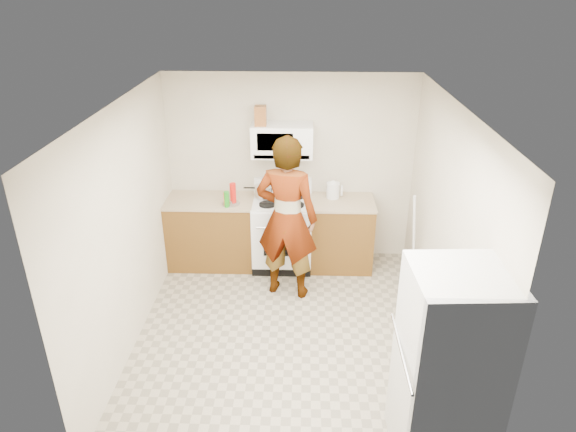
{
  "coord_description": "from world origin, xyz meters",
  "views": [
    {
      "loc": [
        0.17,
        -4.56,
        3.57
      ],
      "look_at": [
        0.01,
        0.55,
        1.16
      ],
      "focal_mm": 32.0,
      "sensor_mm": 36.0,
      "label": 1
    }
  ],
  "objects_px": {
    "gas_range": "(282,232)",
    "person": "(287,219)",
    "kettle": "(333,190)",
    "fridge": "(448,370)",
    "saucepan": "(264,191)",
    "microwave": "(282,140)"
  },
  "relations": [
    {
      "from": "gas_range",
      "to": "microwave",
      "type": "xyz_separation_m",
      "value": [
        0.0,
        0.13,
        1.21
      ]
    },
    {
      "from": "microwave",
      "to": "person",
      "type": "xyz_separation_m",
      "value": [
        0.08,
        -0.8,
        -0.7
      ]
    },
    {
      "from": "fridge",
      "to": "saucepan",
      "type": "distance_m",
      "value": 3.49
    },
    {
      "from": "gas_range",
      "to": "kettle",
      "type": "height_order",
      "value": "kettle"
    },
    {
      "from": "microwave",
      "to": "saucepan",
      "type": "height_order",
      "value": "microwave"
    },
    {
      "from": "fridge",
      "to": "saucepan",
      "type": "xyz_separation_m",
      "value": [
        -1.63,
        3.09,
        0.17
      ]
    },
    {
      "from": "kettle",
      "to": "person",
      "type": "bearing_deg",
      "value": -143.64
    },
    {
      "from": "person",
      "to": "kettle",
      "type": "height_order",
      "value": "person"
    },
    {
      "from": "saucepan",
      "to": "person",
      "type": "bearing_deg",
      "value": -67.48
    },
    {
      "from": "gas_range",
      "to": "person",
      "type": "xyz_separation_m",
      "value": [
        0.08,
        -0.68,
        0.52
      ]
    },
    {
      "from": "fridge",
      "to": "kettle",
      "type": "xyz_separation_m",
      "value": [
        -0.73,
        3.1,
        0.19
      ]
    },
    {
      "from": "fridge",
      "to": "kettle",
      "type": "height_order",
      "value": "fridge"
    },
    {
      "from": "person",
      "to": "fridge",
      "type": "height_order",
      "value": "person"
    },
    {
      "from": "kettle",
      "to": "fridge",
      "type": "bearing_deg",
      "value": -94.56
    },
    {
      "from": "microwave",
      "to": "kettle",
      "type": "relative_size",
      "value": 3.75
    },
    {
      "from": "fridge",
      "to": "kettle",
      "type": "distance_m",
      "value": 3.19
    },
    {
      "from": "gas_range",
      "to": "kettle",
      "type": "distance_m",
      "value": 0.86
    },
    {
      "from": "gas_range",
      "to": "person",
      "type": "distance_m",
      "value": 0.85
    },
    {
      "from": "gas_range",
      "to": "microwave",
      "type": "height_order",
      "value": "microwave"
    },
    {
      "from": "gas_range",
      "to": "fridge",
      "type": "relative_size",
      "value": 0.66
    },
    {
      "from": "kettle",
      "to": "microwave",
      "type": "bearing_deg",
      "value": 161.16
    },
    {
      "from": "person",
      "to": "fridge",
      "type": "xyz_separation_m",
      "value": [
        1.3,
        -2.31,
        -0.15
      ]
    }
  ]
}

